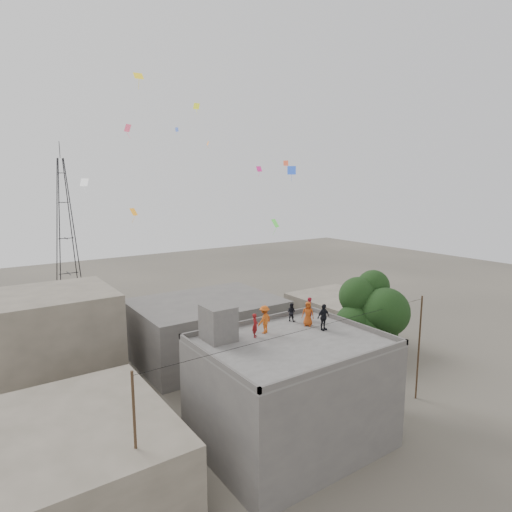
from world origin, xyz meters
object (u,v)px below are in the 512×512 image
(transmission_tower, at_px, (66,231))
(person_dark_adult, at_px, (323,317))
(tree, at_px, (371,316))
(person_red_adult, at_px, (309,309))
(stair_head_box, at_px, (218,323))

(transmission_tower, relative_size, person_dark_adult, 12.33)
(tree, distance_m, person_red_adult, 4.47)
(person_dark_adult, bearing_deg, stair_head_box, 157.90)
(stair_head_box, bearing_deg, person_red_adult, -2.48)
(transmission_tower, relative_size, person_red_adult, 12.86)
(transmission_tower, bearing_deg, stair_head_box, -88.77)
(tree, xyz_separation_m, transmission_tower, (-11.37, 39.40, 2.97))
(person_red_adult, bearing_deg, transmission_tower, -92.52)
(person_red_adult, height_order, person_dark_adult, person_dark_adult)
(stair_head_box, xyz_separation_m, transmission_tower, (-0.80, 37.40, 1.97))
(transmission_tower, height_order, person_dark_adult, transmission_tower)
(stair_head_box, bearing_deg, person_dark_adult, -19.54)
(stair_head_box, relative_size, person_red_adult, 1.29)
(stair_head_box, relative_size, person_dark_adult, 1.23)
(transmission_tower, xyz_separation_m, person_dark_adult, (6.84, -39.55, -2.16))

